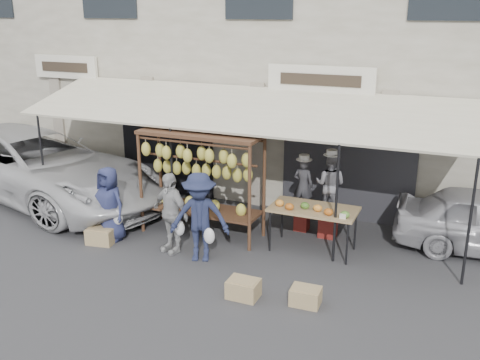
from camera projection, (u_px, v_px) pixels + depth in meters
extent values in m
plane|color=#2D2D30|center=(190.00, 262.00, 10.20)|extent=(90.00, 90.00, 0.00)
cube|color=beige|center=(298.00, 52.00, 14.83)|extent=(24.00, 6.00, 7.00)
cube|color=#232328|center=(348.00, 166.00, 12.02)|extent=(3.00, 0.10, 2.50)
cube|color=black|center=(167.00, 146.00, 13.79)|extent=(2.60, 0.10, 2.50)
cube|color=silver|center=(321.00, 80.00, 11.65)|extent=(2.40, 0.10, 0.60)
cube|color=silver|center=(66.00, 67.00, 14.30)|extent=(2.00, 0.10, 0.60)
cube|color=beige|center=(237.00, 108.00, 11.42)|extent=(10.00, 2.34, 0.63)
cylinder|color=black|center=(43.00, 164.00, 12.56)|extent=(0.05, 0.05, 2.30)
cylinder|color=black|center=(172.00, 182.00, 11.24)|extent=(0.05, 0.05, 2.30)
cylinder|color=black|center=(336.00, 205.00, 9.91)|extent=(0.05, 0.05, 2.30)
cylinder|color=black|center=(470.00, 223.00, 9.05)|extent=(0.05, 0.05, 2.30)
cylinder|color=#362215|center=(141.00, 183.00, 11.32)|extent=(0.07, 0.07, 2.20)
cylinder|color=#362215|center=(249.00, 199.00, 10.38)|extent=(0.07, 0.07, 2.20)
cylinder|color=#362215|center=(160.00, 173.00, 12.02)|extent=(0.07, 0.07, 2.20)
cylinder|color=#362215|center=(264.00, 187.00, 11.08)|extent=(0.07, 0.07, 2.20)
cube|color=#362215|center=(200.00, 134.00, 10.87)|extent=(2.60, 0.90, 0.07)
cylinder|color=#362215|center=(193.00, 143.00, 10.60)|extent=(2.50, 0.05, 0.05)
cylinder|color=#362215|center=(208.00, 136.00, 11.21)|extent=(2.50, 0.05, 0.05)
cylinder|color=#362215|center=(201.00, 160.00, 11.03)|extent=(2.50, 0.05, 0.05)
cube|color=#362215|center=(202.00, 209.00, 11.37)|extent=(2.50, 0.80, 0.05)
ellipsoid|color=#D1C34C|center=(146.00, 149.00, 11.08)|extent=(0.20, 0.18, 0.30)
ellipsoid|color=#D1C34C|center=(160.00, 150.00, 11.13)|extent=(0.20, 0.18, 0.30)
ellipsoid|color=#D1C34C|center=(166.00, 153.00, 10.91)|extent=(0.20, 0.18, 0.30)
ellipsoid|color=#D1C34C|center=(180.00, 151.00, 10.94)|extent=(0.20, 0.18, 0.30)
ellipsoid|color=#D1C34C|center=(187.00, 156.00, 10.72)|extent=(0.20, 0.18, 0.30)
ellipsoid|color=#D1C34C|center=(202.00, 153.00, 10.75)|extent=(0.20, 0.18, 0.30)
ellipsoid|color=#D1C34C|center=(209.00, 156.00, 10.53)|extent=(0.20, 0.18, 0.30)
ellipsoid|color=#D1C34C|center=(224.00, 156.00, 10.57)|extent=(0.20, 0.18, 0.30)
ellipsoid|color=#D1C34C|center=(232.00, 161.00, 10.36)|extent=(0.20, 0.18, 0.30)
ellipsoid|color=#D1C34C|center=(246.00, 160.00, 10.39)|extent=(0.20, 0.18, 0.30)
ellipsoid|color=#D1C34C|center=(158.00, 166.00, 11.50)|extent=(0.20, 0.18, 0.30)
ellipsoid|color=#D1C34C|center=(167.00, 167.00, 11.41)|extent=(0.20, 0.18, 0.30)
ellipsoid|color=#D1C34C|center=(177.00, 168.00, 11.33)|extent=(0.20, 0.18, 0.30)
ellipsoid|color=#D1C34C|center=(187.00, 168.00, 11.23)|extent=(0.20, 0.18, 0.30)
ellipsoid|color=#D1C34C|center=(196.00, 171.00, 11.15)|extent=(0.20, 0.18, 0.30)
ellipsoid|color=#D1C34C|center=(206.00, 171.00, 11.06)|extent=(0.20, 0.18, 0.30)
ellipsoid|color=#D1C34C|center=(216.00, 172.00, 10.97)|extent=(0.20, 0.18, 0.30)
ellipsoid|color=#D1C34C|center=(227.00, 173.00, 10.88)|extent=(0.20, 0.18, 0.30)
ellipsoid|color=#D1C34C|center=(237.00, 175.00, 10.80)|extent=(0.20, 0.18, 0.30)
ellipsoid|color=#D1C34C|center=(248.00, 175.00, 10.70)|extent=(0.20, 0.18, 0.30)
cube|color=tan|center=(314.00, 209.00, 10.47)|extent=(1.70, 0.90, 0.05)
cylinder|color=black|center=(270.00, 231.00, 10.57)|extent=(0.04, 0.04, 0.85)
cylinder|color=black|center=(347.00, 244.00, 9.99)|extent=(0.04, 0.04, 0.85)
cylinder|color=black|center=(282.00, 218.00, 11.22)|extent=(0.04, 0.04, 0.85)
cylinder|color=black|center=(355.00, 230.00, 10.64)|extent=(0.04, 0.04, 0.85)
ellipsoid|color=orange|center=(280.00, 203.00, 10.53)|extent=(0.18, 0.14, 0.14)
ellipsoid|color=#B25919|center=(289.00, 207.00, 10.33)|extent=(0.18, 0.14, 0.14)
ellipsoid|color=#477226|center=(305.00, 206.00, 10.38)|extent=(0.18, 0.14, 0.14)
ellipsoid|color=orange|center=(318.00, 208.00, 10.26)|extent=(0.18, 0.14, 0.14)
ellipsoid|color=#B25919|center=(329.00, 212.00, 10.06)|extent=(0.18, 0.14, 0.14)
ellipsoid|color=#598C33|center=(345.00, 215.00, 9.93)|extent=(0.18, 0.14, 0.14)
imported|color=#313136|center=(303.00, 186.00, 11.42)|extent=(0.46, 0.32, 1.22)
imported|color=slate|center=(330.00, 185.00, 11.03)|extent=(0.68, 0.54, 1.33)
imported|color=navy|center=(110.00, 204.00, 10.99)|extent=(0.85, 0.63, 1.58)
imported|color=#A3A3A3|center=(170.00, 213.00, 10.45)|extent=(1.03, 0.69, 1.63)
imported|color=#1F2643|center=(200.00, 217.00, 10.06)|extent=(1.28, 0.98, 1.75)
cube|color=maroon|center=(302.00, 221.00, 11.66)|extent=(0.37, 0.37, 0.41)
cube|color=maroon|center=(328.00, 225.00, 11.31)|extent=(0.44, 0.44, 0.49)
cube|color=tan|center=(243.00, 289.00, 8.92)|extent=(0.52, 0.39, 0.31)
cube|color=tan|center=(306.00, 296.00, 8.71)|extent=(0.50, 0.39, 0.29)
cube|color=tan|center=(101.00, 235.00, 11.01)|extent=(0.61, 0.50, 0.33)
imported|color=silver|center=(30.00, 148.00, 13.69)|extent=(6.39, 4.11, 2.46)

